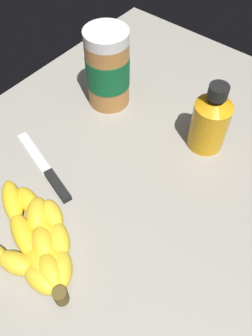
% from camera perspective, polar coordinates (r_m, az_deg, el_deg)
% --- Properties ---
extents(ground_plane, '(0.90, 0.66, 0.03)m').
position_cam_1_polar(ground_plane, '(0.62, -0.43, -1.44)').
color(ground_plane, gray).
extents(banana_bunch, '(0.16, 0.22, 0.04)m').
position_cam_1_polar(banana_bunch, '(0.54, -14.55, -11.77)').
color(banana_bunch, yellow).
rests_on(banana_bunch, ground_plane).
extents(peanut_butter_jar, '(0.08, 0.08, 0.16)m').
position_cam_1_polar(peanut_butter_jar, '(0.69, -3.04, 16.00)').
color(peanut_butter_jar, '#B27238').
rests_on(peanut_butter_jar, ground_plane).
extents(honey_bottle, '(0.07, 0.07, 0.14)m').
position_cam_1_polar(honey_bottle, '(0.63, 13.77, 7.66)').
color(honey_bottle, orange).
rests_on(honey_bottle, ground_plane).
extents(butter_knife, '(0.07, 0.18, 0.01)m').
position_cam_1_polar(butter_knife, '(0.62, -12.91, -0.42)').
color(butter_knife, silver).
rests_on(butter_knife, ground_plane).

